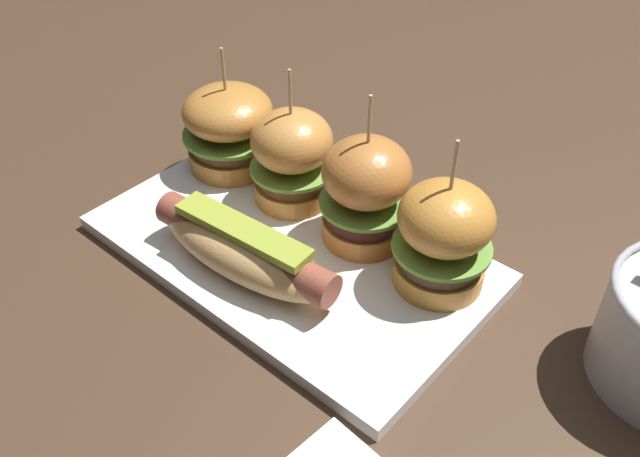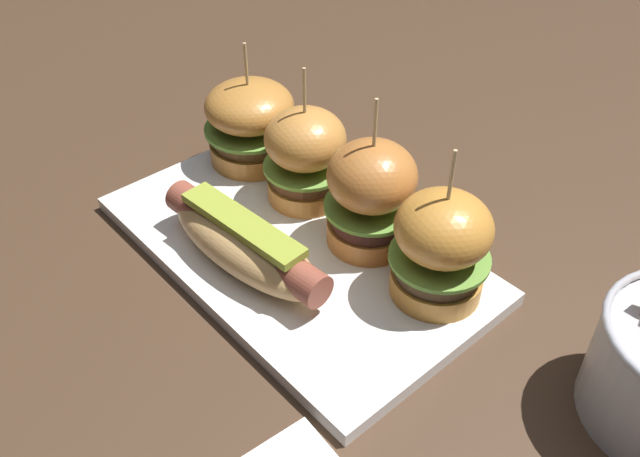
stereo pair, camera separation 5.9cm
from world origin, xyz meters
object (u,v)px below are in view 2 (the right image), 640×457
(slider_far_left, at_px, (250,122))
(slider_far_right, at_px, (441,246))
(slider_center_left, at_px, (305,155))
(slider_center_right, at_px, (371,194))
(hot_dog, at_px, (244,243))
(platter_main, at_px, (294,248))

(slider_far_left, relative_size, slider_far_right, 0.93)
(slider_center_left, distance_m, slider_center_right, 0.09)
(hot_dog, xyz_separation_m, slider_center_right, (0.05, 0.11, 0.03))
(slider_center_left, bearing_deg, slider_far_left, 179.36)
(slider_far_right, bearing_deg, hot_dog, -142.99)
(platter_main, xyz_separation_m, slider_far_left, (-0.14, 0.06, 0.05))
(slider_far_left, xyz_separation_m, slider_far_right, (0.27, -0.01, 0.01))
(slider_far_left, distance_m, slider_center_left, 0.09)
(slider_far_left, distance_m, slider_center_right, 0.18)
(slider_far_left, bearing_deg, slider_far_right, -1.46)
(hot_dog, xyz_separation_m, slider_far_left, (-0.13, 0.11, 0.02))
(hot_dog, relative_size, slider_center_left, 1.35)
(slider_far_left, xyz_separation_m, slider_center_right, (0.18, -0.00, 0.01))
(slider_far_right, bearing_deg, slider_center_left, 178.12)
(platter_main, height_order, slider_center_left, slider_center_left)
(slider_center_right, bearing_deg, slider_far_right, -3.16)
(platter_main, distance_m, slider_center_right, 0.09)
(slider_center_left, height_order, slider_center_right, slider_center_right)
(platter_main, relative_size, slider_far_right, 2.55)
(slider_center_left, bearing_deg, slider_center_right, -0.68)
(platter_main, height_order, hot_dog, hot_dog)
(platter_main, height_order, slider_far_right, slider_far_right)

